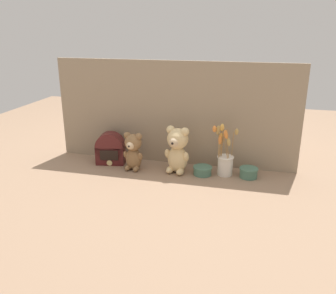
# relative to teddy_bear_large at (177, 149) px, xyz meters

# --- Properties ---
(ground_plane) EXTENTS (4.00, 4.00, 0.00)m
(ground_plane) POSITION_rel_teddy_bear_large_xyz_m (-0.06, -0.01, -0.15)
(ground_plane) COLOR #8E7056
(backdrop_wall) EXTENTS (1.55, 0.02, 0.66)m
(backdrop_wall) POSITION_rel_teddy_bear_large_xyz_m (-0.06, 0.16, 0.18)
(backdrop_wall) COLOR gray
(backdrop_wall) RESTS_ON ground
(teddy_bear_large) EXTENTS (0.16, 0.15, 0.29)m
(teddy_bear_large) POSITION_rel_teddy_bear_large_xyz_m (0.00, 0.00, 0.00)
(teddy_bear_large) COLOR #DBBC84
(teddy_bear_large) RESTS_ON ground
(teddy_bear_medium) EXTENTS (0.13, 0.12, 0.24)m
(teddy_bear_medium) POSITION_rel_teddy_bear_large_xyz_m (-0.27, -0.02, -0.03)
(teddy_bear_medium) COLOR olive
(teddy_bear_medium) RESTS_ON ground
(flower_vase) EXTENTS (0.15, 0.14, 0.31)m
(flower_vase) POSITION_rel_teddy_bear_large_xyz_m (0.28, 0.03, -0.05)
(flower_vase) COLOR silver
(flower_vase) RESTS_ON ground
(vintage_radio) EXTENTS (0.20, 0.12, 0.21)m
(vintage_radio) POSITION_rel_teddy_bear_large_xyz_m (-0.45, 0.04, -0.06)
(vintage_radio) COLOR #4C1919
(vintage_radio) RESTS_ON ground
(decorative_tin_tall) EXTENTS (0.11, 0.11, 0.06)m
(decorative_tin_tall) POSITION_rel_teddy_bear_large_xyz_m (0.43, 0.02, -0.12)
(decorative_tin_tall) COLOR #47705B
(decorative_tin_tall) RESTS_ON ground
(decorative_tin_short) EXTENTS (0.11, 0.11, 0.05)m
(decorative_tin_short) POSITION_rel_teddy_bear_large_xyz_m (0.16, -0.00, -0.13)
(decorative_tin_short) COLOR #47705B
(decorative_tin_short) RESTS_ON ground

